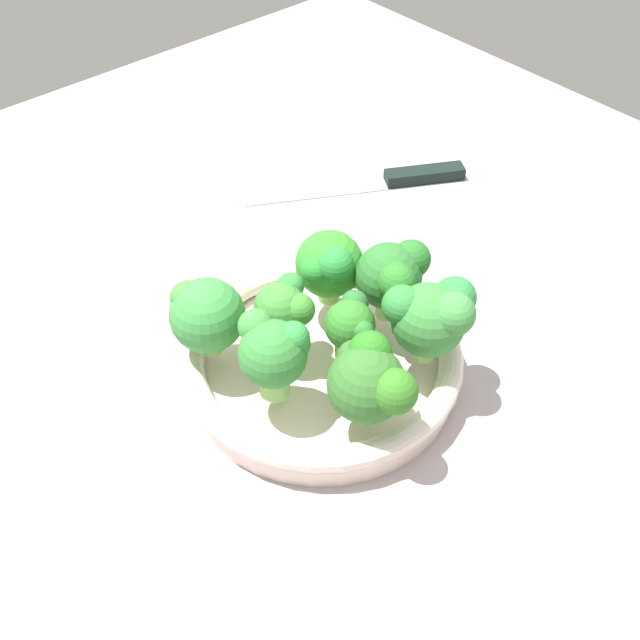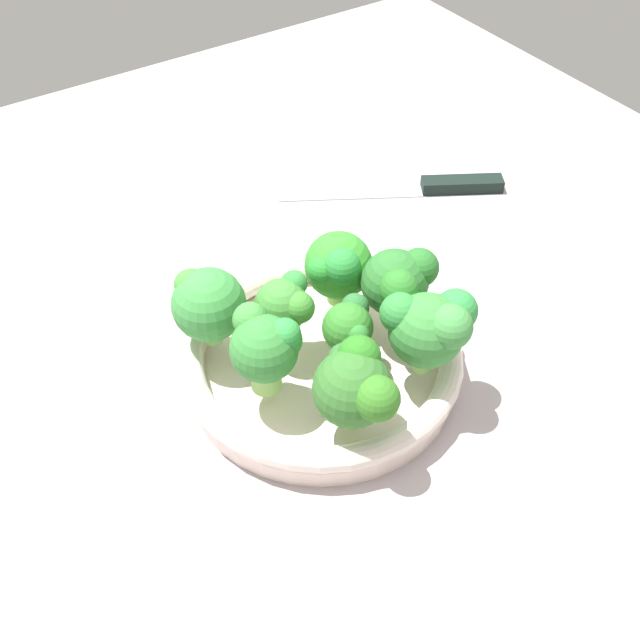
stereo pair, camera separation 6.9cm
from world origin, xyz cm
name	(u,v)px [view 2 (the right image)]	position (x,y,z in cm)	size (l,w,h in cm)	color
ground_plane	(293,399)	(0.00, 0.00, -1.25)	(130.00, 130.00, 2.50)	#AB9FA2
bowl	(320,359)	(-0.19, 3.08, 2.05)	(25.44, 25.44, 4.02)	#F2DBCC
broccoli_floret_0	(355,385)	(8.25, 0.84, 8.01)	(8.39, 6.39, 7.15)	#8DCF5B
broccoli_floret_1	(285,305)	(-2.56, 1.06, 7.96)	(5.36, 5.27, 6.39)	#8CC85E
broccoli_floret_2	(206,302)	(-6.31, -4.61, 8.26)	(6.77, 6.53, 7.40)	#93C76C
broccoli_floret_3	(349,328)	(2.40, 4.31, 7.51)	(4.99, 4.89, 5.84)	#85B458
broccoli_floret_4	(430,326)	(7.04, 9.21, 8.88)	(7.23, 7.80, 7.89)	#8DBF65
broccoli_floret_5	(398,282)	(1.25, 10.32, 8.93)	(6.84, 6.93, 7.83)	#88B35A
broccoli_floret_6	(338,266)	(-3.92, 7.44, 8.41)	(6.44, 6.59, 7.37)	#94D161
broccoli_floret_7	(267,346)	(1.33, -3.09, 8.63)	(6.45, 5.94, 7.47)	#8FCC64
knife	(422,187)	(-18.01, 29.22, 0.55)	(15.40, 24.23, 1.50)	silver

